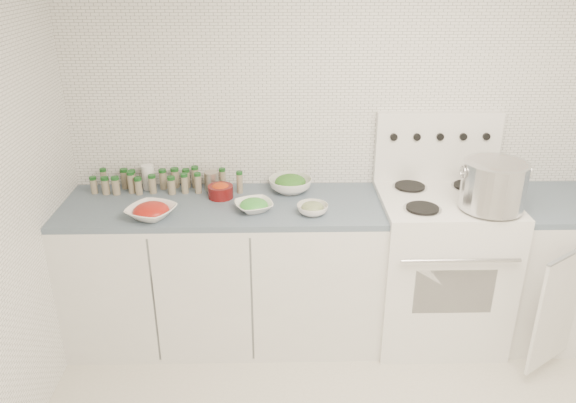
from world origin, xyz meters
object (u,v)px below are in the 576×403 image
at_px(stock_pot, 494,183).
at_px(bowl_tomato, 151,211).
at_px(stove, 438,262).
at_px(bowl_snowpea, 254,205).

height_order(stock_pot, bowl_tomato, stock_pot).
distance_m(stove, stock_pot, 0.65).
distance_m(stove, bowl_tomato, 1.74).
bearing_deg(stove, stock_pot, -43.40).
bearing_deg(bowl_snowpea, stove, 4.74).
bearing_deg(stock_pot, bowl_tomato, 179.76).
bearing_deg(bowl_snowpea, stock_pot, -3.87).
height_order(stove, bowl_snowpea, stove).
relative_size(stock_pot, bowl_tomato, 1.10).
relative_size(stove, bowl_snowpea, 5.10).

